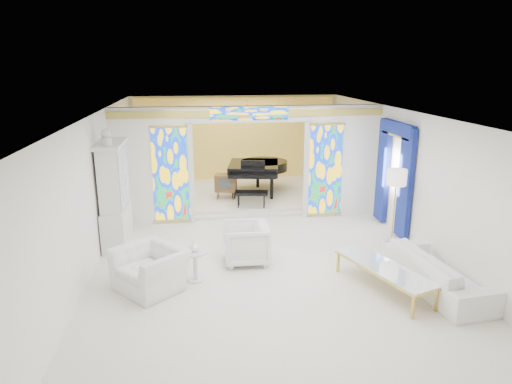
{
  "coord_description": "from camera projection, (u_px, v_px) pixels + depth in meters",
  "views": [
    {
      "loc": [
        -1.37,
        -9.58,
        4.01
      ],
      "look_at": [
        -0.06,
        0.2,
        1.24
      ],
      "focal_mm": 32.0,
      "sensor_mm": 36.0,
      "label": 1
    }
  ],
  "objects": [
    {
      "name": "floor",
      "position": [
        260.0,
        247.0,
        10.4
      ],
      "size": [
        12.0,
        12.0,
        0.0
      ],
      "primitive_type": "plane",
      "color": "white",
      "rests_on": "ground"
    },
    {
      "name": "ceiling",
      "position": [
        260.0,
        114.0,
        9.59
      ],
      "size": [
        7.0,
        12.0,
        0.02
      ],
      "primitive_type": "cube",
      "color": "silver",
      "rests_on": "wall_back"
    },
    {
      "name": "wall_back",
      "position": [
        235.0,
        140.0,
        15.72
      ],
      "size": [
        7.0,
        0.02,
        3.0
      ],
      "primitive_type": "cube",
      "color": "white",
      "rests_on": "floor"
    },
    {
      "name": "wall_front",
      "position": [
        350.0,
        342.0,
        4.27
      ],
      "size": [
        7.0,
        0.02,
        3.0
      ],
      "primitive_type": "cube",
      "color": "white",
      "rests_on": "floor"
    },
    {
      "name": "wall_left",
      "position": [
        95.0,
        189.0,
        9.55
      ],
      "size": [
        0.02,
        12.0,
        3.0
      ],
      "primitive_type": "cube",
      "color": "white",
      "rests_on": "floor"
    },
    {
      "name": "wall_right",
      "position": [
        411.0,
        178.0,
        10.44
      ],
      "size": [
        0.02,
        12.0,
        3.0
      ],
      "primitive_type": "cube",
      "color": "white",
      "rests_on": "floor"
    },
    {
      "name": "partition_wall",
      "position": [
        249.0,
        158.0,
        11.86
      ],
      "size": [
        7.0,
        0.22,
        3.0
      ],
      "color": "white",
      "rests_on": "floor"
    },
    {
      "name": "stained_glass_left",
      "position": [
        171.0,
        175.0,
        11.59
      ],
      "size": [
        0.9,
        0.04,
        2.4
      ],
      "primitive_type": "cube",
      "color": "gold",
      "rests_on": "partition_wall"
    },
    {
      "name": "stained_glass_right",
      "position": [
        325.0,
        170.0,
        12.11
      ],
      "size": [
        0.9,
        0.04,
        2.4
      ],
      "primitive_type": "cube",
      "color": "gold",
      "rests_on": "partition_wall"
    },
    {
      "name": "stained_glass_transom",
      "position": [
        249.0,
        114.0,
        11.44
      ],
      "size": [
        2.0,
        0.04,
        0.34
      ],
      "primitive_type": "cube",
      "color": "gold",
      "rests_on": "partition_wall"
    },
    {
      "name": "alcove_platform",
      "position": [
        241.0,
        194.0,
        14.29
      ],
      "size": [
        6.8,
        3.8,
        0.18
      ],
      "primitive_type": "cube",
      "color": "white",
      "rests_on": "floor"
    },
    {
      "name": "gold_curtain_back",
      "position": [
        236.0,
        140.0,
        15.61
      ],
      "size": [
        6.7,
        0.1,
        2.9
      ],
      "primitive_type": "cube",
      "color": "#E3C34F",
      "rests_on": "wall_back"
    },
    {
      "name": "chandelier",
      "position": [
        248.0,
        115.0,
        13.55
      ],
      "size": [
        0.48,
        0.48,
        0.3
      ],
      "primitive_type": "cylinder",
      "color": "gold",
      "rests_on": "ceiling"
    },
    {
      "name": "blue_drapes",
      "position": [
        394.0,
        168.0,
        11.08
      ],
      "size": [
        0.14,
        1.85,
        2.65
      ],
      "color": "navy",
      "rests_on": "wall_right"
    },
    {
      "name": "china_cabinet",
      "position": [
        115.0,
        195.0,
        10.24
      ],
      "size": [
        0.56,
        1.46,
        2.72
      ],
      "color": "silver",
      "rests_on": "floor"
    },
    {
      "name": "armchair_left",
      "position": [
        150.0,
        269.0,
        8.37
      ],
      "size": [
        1.57,
        1.58,
        0.77
      ],
      "primitive_type": "imported",
      "rotation": [
        0.0,
        0.0,
        -0.86
      ],
      "color": "white",
      "rests_on": "floor"
    },
    {
      "name": "armchair_right",
      "position": [
        246.0,
        243.0,
        9.49
      ],
      "size": [
        0.94,
        0.91,
        0.84
      ],
      "primitive_type": "imported",
      "rotation": [
        0.0,
        0.0,
        -1.58
      ],
      "color": "white",
      "rests_on": "floor"
    },
    {
      "name": "sofa",
      "position": [
        438.0,
        271.0,
        8.35
      ],
      "size": [
        1.17,
        2.48,
        0.7
      ],
      "primitive_type": "imported",
      "rotation": [
        0.0,
        0.0,
        1.67
      ],
      "color": "white",
      "rests_on": "floor"
    },
    {
      "name": "side_table",
      "position": [
        195.0,
        261.0,
        8.68
      ],
      "size": [
        0.57,
        0.57,
        0.6
      ],
      "rotation": [
        0.0,
        0.0,
        0.21
      ],
      "color": "silver",
      "rests_on": "floor"
    },
    {
      "name": "vase",
      "position": [
        195.0,
        246.0,
        8.59
      ],
      "size": [
        0.25,
        0.25,
        0.2
      ],
      "primitive_type": "imported",
      "rotation": [
        0.0,
        0.0,
        -0.4
      ],
      "color": "silver",
      "rests_on": "side_table"
    },
    {
      "name": "coffee_table",
      "position": [
        384.0,
        268.0,
        8.29
      ],
      "size": [
        1.33,
        2.21,
        0.47
      ],
      "rotation": [
        0.0,
        0.0,
        0.35
      ],
      "color": "white",
      "rests_on": "floor"
    },
    {
      "name": "floor_lamp",
      "position": [
        396.0,
        181.0,
        10.08
      ],
      "size": [
        0.54,
        0.54,
        1.78
      ],
      "rotation": [
        0.0,
        0.0,
        0.28
      ],
      "color": "gold",
      "rests_on": "floor"
    },
    {
      "name": "grand_piano",
      "position": [
        258.0,
        168.0,
        14.05
      ],
      "size": [
        2.07,
        2.91,
        1.12
      ],
      "rotation": [
        0.0,
        0.0,
        -0.17
      ],
      "color": "black",
      "rests_on": "alcove_platform"
    },
    {
      "name": "tv_console",
      "position": [
        226.0,
        183.0,
        13.41
      ],
      "size": [
        0.69,
        0.53,
        0.72
      ],
      "rotation": [
        0.0,
        0.0,
        -0.19
      ],
      "color": "brown",
      "rests_on": "alcove_platform"
    }
  ]
}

